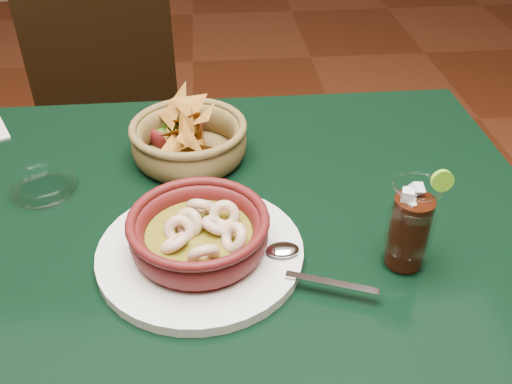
{
  "coord_description": "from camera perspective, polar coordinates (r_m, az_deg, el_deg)",
  "views": [
    {
      "loc": [
        0.08,
        -0.69,
        1.31
      ],
      "look_at": [
        0.14,
        -0.02,
        0.81
      ],
      "focal_mm": 40.0,
      "sensor_mm": 36.0,
      "label": 1
    }
  ],
  "objects": [
    {
      "name": "dining_table",
      "position": [
        0.95,
        -8.6,
        -7.45
      ],
      "size": [
        1.2,
        0.8,
        0.75
      ],
      "color": "black",
      "rests_on": "ground"
    },
    {
      "name": "dining_chair",
      "position": [
        1.63,
        -13.46,
        5.73
      ],
      "size": [
        0.53,
        0.53,
        0.91
      ],
      "color": "black",
      "rests_on": "ground"
    },
    {
      "name": "shrimp_plate",
      "position": [
        0.8,
        -5.62,
        -4.62
      ],
      "size": [
        0.38,
        0.29,
        0.08
      ],
      "color": "silver",
      "rests_on": "dining_table"
    },
    {
      "name": "chip_basket",
      "position": [
        1.01,
        -6.73,
        5.22
      ],
      "size": [
        0.24,
        0.24,
        0.14
      ],
      "color": "brown",
      "rests_on": "dining_table"
    },
    {
      "name": "guacamole_ramekin",
      "position": [
        1.08,
        -8.14,
        6.16
      ],
      "size": [
        0.12,
        0.12,
        0.04
      ],
      "color": "#460E0F",
      "rests_on": "dining_table"
    },
    {
      "name": "cola_drink",
      "position": [
        0.79,
        15.15,
        -3.33
      ],
      "size": [
        0.13,
        0.13,
        0.15
      ],
      "color": "white",
      "rests_on": "dining_table"
    },
    {
      "name": "glass_ashtray",
      "position": [
        0.99,
        -20.52,
        0.6
      ],
      "size": [
        0.12,
        0.12,
        0.03
      ],
      "color": "white",
      "rests_on": "dining_table"
    }
  ]
}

